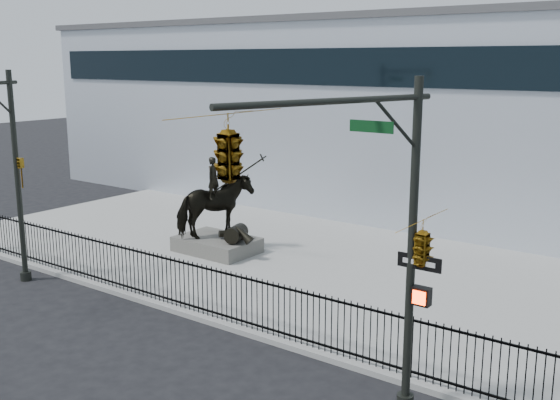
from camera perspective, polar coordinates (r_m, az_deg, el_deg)
The scene contains 7 objects.
ground at distance 18.55m, azimuth -9.74°, elevation -11.25°, with size 120.00×120.00×0.00m, color black.
plaza at distance 23.58m, azimuth 2.60°, elevation -5.75°, with size 30.00×12.00×0.15m, color #9A9A97.
building at distance 34.16m, azimuth 14.98°, elevation 7.00°, with size 44.00×14.00×9.00m, color silver.
picket_fence at distance 19.04m, azimuth -7.12°, elevation -7.62°, with size 22.10×0.10×1.50m.
statue_plinth at distance 25.03m, azimuth -5.51°, elevation -3.88°, with size 2.97×2.04×0.56m, color #524F4B.
equestrian_statue at distance 24.63m, azimuth -5.48°, elevation -0.67°, with size 3.81×2.38×3.23m.
traffic_signal_right at distance 11.63m, azimuth 4.66°, elevation -0.09°, with size 2.17×6.86×7.00m.
Camera 1 is at (12.41, -11.70, 7.30)m, focal length 42.00 mm.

